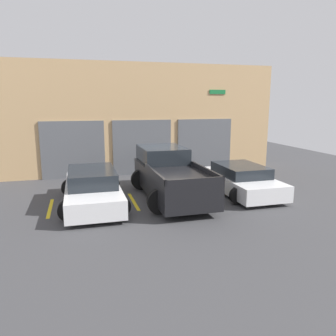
% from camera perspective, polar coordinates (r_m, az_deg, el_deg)
% --- Properties ---
extents(ground_plane, '(28.00, 28.00, 0.00)m').
position_cam_1_polar(ground_plane, '(14.20, -1.31, -3.43)').
color(ground_plane, '#3D3D3F').
extents(shophouse_building, '(14.03, 0.68, 5.58)m').
position_cam_1_polar(shophouse_building, '(16.96, -4.13, 8.29)').
color(shophouse_building, tan).
rests_on(shophouse_building, ground).
extents(pickup_truck, '(2.58, 5.23, 1.82)m').
position_cam_1_polar(pickup_truck, '(12.65, 0.27, -1.23)').
color(pickup_truck, black).
rests_on(pickup_truck, ground).
extents(sedan_white, '(2.28, 4.67, 1.28)m').
position_cam_1_polar(sedan_white, '(12.03, -13.02, -3.47)').
color(sedan_white, white).
rests_on(sedan_white, ground).
extents(sedan_side, '(2.25, 4.24, 1.15)m').
position_cam_1_polar(sedan_side, '(13.57, 12.59, -2.00)').
color(sedan_side, white).
rests_on(sedan_side, ground).
extents(parking_stripe_far_left, '(0.12, 2.20, 0.01)m').
position_cam_1_polar(parking_stripe_far_left, '(12.20, -19.84, -6.59)').
color(parking_stripe_far_left, gold).
rests_on(parking_stripe_far_left, ground).
extents(parking_stripe_left, '(0.12, 2.20, 0.01)m').
position_cam_1_polar(parking_stripe_left, '(12.30, -6.01, -5.81)').
color(parking_stripe_left, gold).
rests_on(parking_stripe_left, ground).
extents(parking_stripe_centre, '(0.12, 2.20, 0.01)m').
position_cam_1_polar(parking_stripe_centre, '(13.07, 6.83, -4.79)').
color(parking_stripe_centre, gold).
rests_on(parking_stripe_centre, ground).
extents(parking_stripe_right, '(0.12, 2.20, 0.01)m').
position_cam_1_polar(parking_stripe_right, '(14.42, 17.72, -3.73)').
color(parking_stripe_right, gold).
rests_on(parking_stripe_right, ground).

